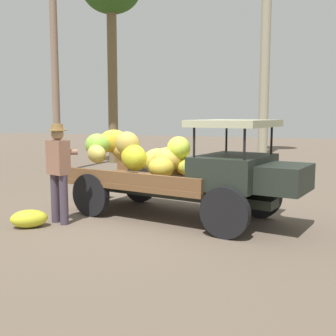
{
  "coord_description": "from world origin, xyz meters",
  "views": [
    {
      "loc": [
        3.34,
        -7.15,
        1.93
      ],
      "look_at": [
        0.34,
        0.19,
        0.93
      ],
      "focal_mm": 44.89,
      "sensor_mm": 36.0,
      "label": 1
    }
  ],
  "objects_px": {
    "truck": "(185,169)",
    "loose_banana_bunch": "(29,219)",
    "wooden_crate": "(94,189)",
    "farmer": "(59,167)"
  },
  "relations": [
    {
      "from": "truck",
      "to": "loose_banana_bunch",
      "type": "distance_m",
      "value": 2.9
    },
    {
      "from": "truck",
      "to": "wooden_crate",
      "type": "height_order",
      "value": "truck"
    },
    {
      "from": "truck",
      "to": "wooden_crate",
      "type": "distance_m",
      "value": 2.74
    },
    {
      "from": "wooden_crate",
      "to": "loose_banana_bunch",
      "type": "xyz_separation_m",
      "value": [
        0.23,
        -2.43,
        -0.1
      ]
    },
    {
      "from": "truck",
      "to": "loose_banana_bunch",
      "type": "relative_size",
      "value": 7.38
    },
    {
      "from": "farmer",
      "to": "loose_banana_bunch",
      "type": "xyz_separation_m",
      "value": [
        -0.32,
        -0.45,
        -0.86
      ]
    },
    {
      "from": "wooden_crate",
      "to": "loose_banana_bunch",
      "type": "relative_size",
      "value": 0.9
    },
    {
      "from": "wooden_crate",
      "to": "loose_banana_bunch",
      "type": "distance_m",
      "value": 2.45
    },
    {
      "from": "farmer",
      "to": "loose_banana_bunch",
      "type": "relative_size",
      "value": 2.84
    },
    {
      "from": "truck",
      "to": "farmer",
      "type": "height_order",
      "value": "truck"
    }
  ]
}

